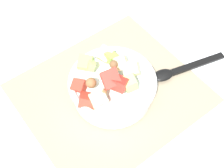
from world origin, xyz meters
TOP-DOWN VIEW (x-y plane):
  - ground_plane at (0.00, 0.00)m, footprint 2.40×2.40m
  - placemat at (0.00, 0.00)m, footprint 0.42×0.38m
  - salad_bowl at (-0.00, -0.01)m, footprint 0.21×0.21m
  - serving_spoon at (0.18, -0.06)m, footprint 0.21×0.08m

SIDE VIEW (x-z plane):
  - ground_plane at x=0.00m, z-range 0.00..0.00m
  - placemat at x=0.00m, z-range 0.00..0.01m
  - serving_spoon at x=0.18m, z-range 0.00..0.02m
  - salad_bowl at x=0.00m, z-range -0.02..0.11m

